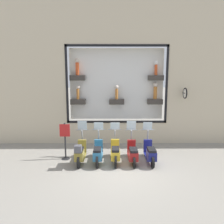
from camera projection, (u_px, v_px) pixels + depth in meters
name	position (u px, v px, depth m)	size (l,w,h in m)	color
ground_plane	(119.00, 170.00, 8.65)	(120.00, 120.00, 0.00)	gray
building_facade	(117.00, 55.00, 11.42)	(1.21, 36.00, 9.31)	beige
scooter_navy_0	(150.00, 153.00, 9.29)	(1.80, 0.60, 1.60)	black
scooter_red_1	(133.00, 153.00, 9.28)	(1.79, 0.61, 1.65)	black
scooter_yellow_2	(115.00, 153.00, 9.28)	(1.81, 0.61, 1.58)	black
scooter_teal_3	(98.00, 153.00, 9.27)	(1.80, 0.60, 1.59)	black
scooter_olive_4	(80.00, 153.00, 9.20)	(1.80, 0.60, 1.66)	black
shop_sign_post	(65.00, 140.00, 9.61)	(0.36, 0.45, 1.64)	#232326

